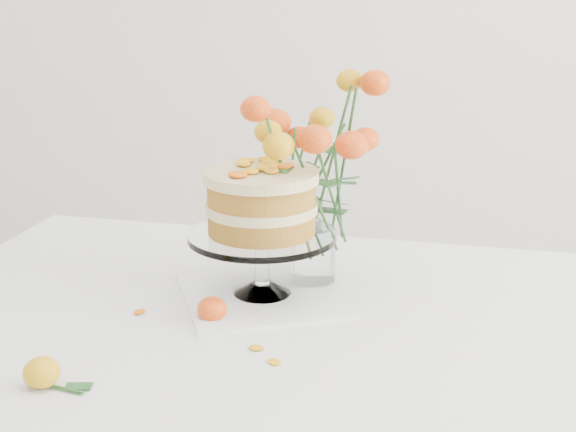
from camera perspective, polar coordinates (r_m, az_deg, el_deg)
name	(u,v)px	position (r m, az deg, el deg)	size (l,w,h in m)	color
table	(288,357)	(1.46, 0.03, -10.02)	(1.43, 0.93, 0.76)	tan
napkin	(262,295)	(1.50, -1.83, -5.64)	(0.28, 0.28, 0.01)	white
cake_stand	(262,208)	(1.44, -1.89, 0.54)	(0.27, 0.27, 0.24)	white
rose_vase	(314,157)	(1.49, 1.84, 4.20)	(0.29, 0.29, 0.43)	white
loose_rose_near	(42,373)	(1.24, -17.10, -10.60)	(0.10, 0.05, 0.05)	#EFA914
loose_rose_far	(212,309)	(1.40, -5.41, -6.63)	(0.09, 0.05, 0.04)	red
stray_petal_a	(205,331)	(1.36, -5.90, -8.17)	(0.03, 0.02, 0.00)	#FFB310
stray_petal_b	(256,348)	(1.30, -2.26, -9.36)	(0.03, 0.02, 0.00)	#FFB310
stray_petal_c	(274,362)	(1.26, -0.97, -10.34)	(0.03, 0.02, 0.00)	#FFB310
stray_petal_d	(140,312)	(1.46, -10.51, -6.72)	(0.03, 0.02, 0.00)	#FFB310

